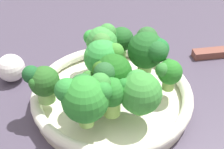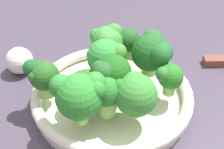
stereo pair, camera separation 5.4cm
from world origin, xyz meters
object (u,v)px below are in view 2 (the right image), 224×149
broccoli_floret_5 (136,93)px  broccoli_floret_9 (111,73)px  broccoli_floret_0 (169,77)px  broccoli_floret_10 (79,95)px  broccoli_floret_2 (106,55)px  broccoli_floret_3 (82,84)px  broccoli_floret_1 (42,76)px  broccoli_floret_8 (126,40)px  broccoli_floret_7 (107,93)px  broccoli_floret_6 (107,41)px  garlic_bulb (19,61)px  broccoli_floret_4 (152,52)px  bowl (112,96)px

broccoli_floret_5 → broccoli_floret_9: bearing=130.4°
broccoli_floret_0 → broccoli_floret_10: size_ratio=0.67×
broccoli_floret_2 → broccoli_floret_5: size_ratio=1.05×
broccoli_floret_0 → broccoli_floret_3: (-13.54, -1.55, -0.30)cm
broccoli_floret_1 → broccoli_floret_3: (6.21, -1.16, -0.66)cm
broccoli_floret_1 → broccoli_floret_9: size_ratio=0.88×
broccoli_floret_5 → broccoli_floret_8: 14.56cm
broccoli_floret_5 → broccoli_floret_10: broccoli_floret_10 is taller
broccoli_floret_7 → broccoli_floret_10: broccoli_floret_10 is taller
broccoli_floret_2 → broccoli_floret_6: 3.85cm
broccoli_floret_6 → garlic_bulb: 17.42cm
broccoli_floret_3 → broccoli_floret_4: broccoli_floret_4 is taller
broccoli_floret_0 → broccoli_floret_2: (-10.00, 4.49, 0.93)cm
bowl → broccoli_floret_1: 12.12cm
broccoli_floret_5 → broccoli_floret_8: bearing=93.5°
broccoli_floret_0 → broccoli_floret_8: broccoli_floret_8 is taller
broccoli_floret_5 → broccoli_floret_8: size_ratio=1.17×
broccoli_floret_0 → broccoli_floret_5: bearing=-140.1°
broccoli_floret_2 → broccoli_floret_5: bearing=-63.4°
garlic_bulb → broccoli_floret_9: bearing=-30.9°
broccoli_floret_0 → broccoli_floret_9: broccoli_floret_9 is taller
broccoli_floret_6 → broccoli_floret_7: bearing=-89.6°
broccoli_floret_7 → broccoli_floret_9: bearing=82.7°
broccoli_floret_1 → garlic_bulb: (-6.55, 10.43, -4.52)cm
garlic_bulb → broccoli_floret_10: bearing=-51.8°
broccoli_floret_6 → garlic_bulb: (-16.50, 1.71, -5.34)cm
broccoli_floret_7 → broccoli_floret_10: size_ratio=0.78×
bowl → broccoli_floret_6: size_ratio=3.64×
broccoli_floret_2 → garlic_bulb: broccoli_floret_2 is taller
broccoli_floret_2 → broccoli_floret_10: bearing=-108.4°
broccoli_floret_1 → broccoli_floret_6: size_ratio=0.86×
broccoli_floret_5 → broccoli_floret_3: bearing=159.5°
broccoli_floret_6 → broccoli_floret_0: bearing=-40.3°
broccoli_floret_1 → broccoli_floret_7: bearing=-22.6°
broccoli_floret_2 → garlic_bulb: (-16.30, 5.55, -5.09)cm
broccoli_floret_5 → broccoli_floret_7: broccoli_floret_5 is taller
broccoli_floret_0 → broccoli_floret_6: 12.92cm
bowl → broccoli_floret_9: 6.01cm
broccoli_floret_5 → broccoli_floret_7: bearing=180.0°
broccoli_floret_6 → broccoli_floret_10: broccoli_floret_10 is taller
broccoli_floret_0 → broccoli_floret_3: bearing=-173.5°
broccoli_floret_3 → broccoli_floret_5: broccoli_floret_5 is taller
broccoli_floret_8 → broccoli_floret_9: bearing=-105.5°
broccoli_floret_0 → broccoli_floret_7: size_ratio=0.85×
broccoli_floret_9 → broccoli_floret_1: bearing=-179.1°
broccoli_floret_1 → broccoli_floret_2: bearing=26.6°
broccoli_floret_8 → broccoli_floret_2: bearing=-123.7°
broccoli_floret_4 → broccoli_floret_8: (-4.12, 4.93, -0.86)cm
broccoli_floret_1 → broccoli_floret_10: 8.58cm
garlic_bulb → broccoli_floret_0: bearing=-20.9°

